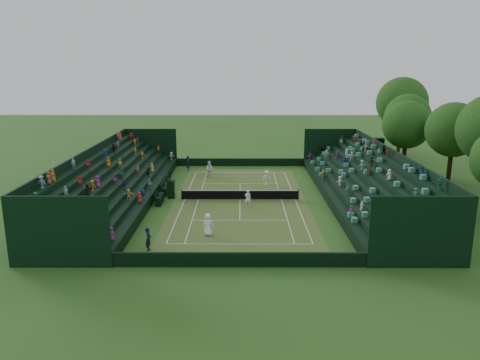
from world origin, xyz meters
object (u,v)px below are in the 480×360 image
(player_near_east, at_px, (248,198))
(player_far_east, at_px, (267,178))
(player_near_west, at_px, (208,225))
(tennis_net, at_px, (240,194))
(player_far_west, at_px, (210,169))
(umpire_chair, at_px, (171,187))

(player_near_east, bearing_deg, player_far_east, -101.16)
(player_near_west, height_order, player_far_east, player_near_west)
(player_far_east, bearing_deg, tennis_net, -146.40)
(tennis_net, height_order, player_far_west, player_far_west)
(player_far_west, relative_size, player_far_east, 1.15)
(player_near_east, height_order, player_far_west, player_far_west)
(player_far_west, distance_m, player_far_east, 7.67)
(tennis_net, relative_size, player_near_west, 6.54)
(tennis_net, xyz_separation_m, umpire_chair, (-6.91, 0.52, 0.62))
(umpire_chair, height_order, player_near_east, umpire_chair)
(player_near_east, xyz_separation_m, player_far_west, (-4.38, 12.23, 0.11))
(player_near_west, xyz_separation_m, player_far_east, (5.43, 15.88, -0.07))
(player_near_east, bearing_deg, umpire_chair, -17.63)
(player_far_east, bearing_deg, umpire_chair, 178.76)
(player_near_west, distance_m, player_near_east, 8.22)
(tennis_net, relative_size, umpire_chair, 4.37)
(player_far_west, bearing_deg, tennis_net, -65.34)
(tennis_net, xyz_separation_m, player_near_east, (0.74, -2.47, 0.31))
(player_near_west, xyz_separation_m, player_near_east, (3.22, 7.56, -0.05))
(player_near_west, height_order, player_near_east, player_near_west)
(player_far_east, bearing_deg, player_near_east, -134.48)
(tennis_net, bearing_deg, umpire_chair, 175.67)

